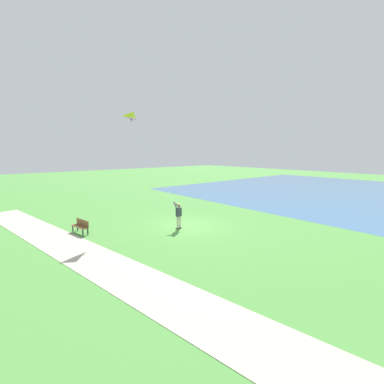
% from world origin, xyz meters
% --- Properties ---
extents(ground_plane, '(120.00, 120.00, 0.00)m').
position_xyz_m(ground_plane, '(0.00, 0.00, 0.00)').
color(ground_plane, '#4C8E3D').
extents(lake_water, '(36.00, 44.00, 0.01)m').
position_xyz_m(lake_water, '(-25.78, 4.00, 0.00)').
color(lake_water, teal).
rests_on(lake_water, ground).
extents(walkway_path, '(7.57, 31.96, 0.02)m').
position_xyz_m(walkway_path, '(7.01, 2.00, 0.01)').
color(walkway_path, '#B7AD99').
rests_on(walkway_path, ground).
extents(person_kite_flyer, '(0.51, 0.63, 1.83)m').
position_xyz_m(person_kite_flyer, '(0.77, 0.09, 1.05)').
color(person_kite_flyer, '#232328').
rests_on(person_kite_flyer, ground).
extents(flying_kite, '(1.49, 4.15, 6.26)m').
position_xyz_m(flying_kite, '(1.72, -3.94, 7.66)').
color(flying_kite, yellow).
extents(park_bench_near_walkway, '(0.68, 1.55, 0.88)m').
position_xyz_m(park_bench_near_walkway, '(6.17, -3.21, 0.51)').
color(park_bench_near_walkway, brown).
rests_on(park_bench_near_walkway, ground).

